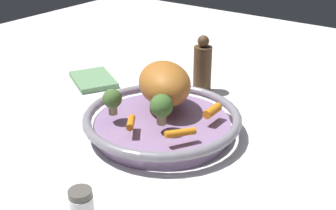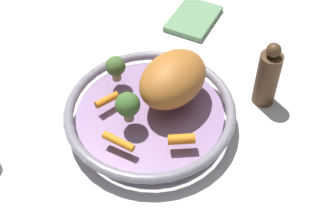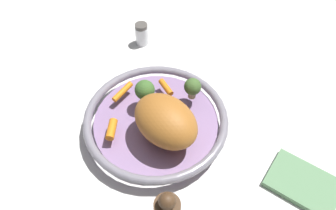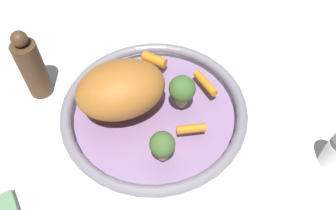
{
  "view_description": "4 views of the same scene",
  "coord_description": "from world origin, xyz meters",
  "px_view_note": "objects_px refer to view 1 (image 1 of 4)",
  "views": [
    {
      "loc": [
        0.49,
        -0.65,
        0.46
      ],
      "look_at": [
        0.03,
        -0.02,
        0.08
      ],
      "focal_mm": 46.69,
      "sensor_mm": 36.0,
      "label": 1
    },
    {
      "loc": [
        0.58,
        -0.0,
        0.69
      ],
      "look_at": [
        0.02,
        0.03,
        0.08
      ],
      "focal_mm": 48.05,
      "sensor_mm": 36.0,
      "label": 2
    },
    {
      "loc": [
        -0.07,
        0.44,
        0.63
      ],
      "look_at": [
        -0.03,
        -0.02,
        0.06
      ],
      "focal_mm": 34.53,
      "sensor_mm": 36.0,
      "label": 3
    },
    {
      "loc": [
        -0.31,
        -0.2,
        0.53
      ],
      "look_at": [
        0.0,
        -0.03,
        0.06
      ],
      "focal_mm": 36.58,
      "sensor_mm": 36.0,
      "label": 4
    }
  ],
  "objects_px": {
    "baby_carrot_right": "(212,111)",
    "dish_towel": "(93,80)",
    "broccoli_floret_large": "(161,107)",
    "serving_bowl": "(162,122)",
    "broccoli_floret_small": "(112,100)",
    "salt_shaker": "(82,209)",
    "roast_chicken_piece": "(165,83)",
    "baby_carrot_left": "(180,133)",
    "baby_carrot_back": "(131,122)",
    "pepper_mill": "(202,67)"
  },
  "relations": [
    {
      "from": "serving_bowl",
      "to": "broccoli_floret_small",
      "type": "xyz_separation_m",
      "value": [
        -0.08,
        -0.06,
        0.06
      ]
    },
    {
      "from": "broccoli_floret_small",
      "to": "salt_shaker",
      "type": "relative_size",
      "value": 0.82
    },
    {
      "from": "baby_carrot_right",
      "to": "salt_shaker",
      "type": "height_order",
      "value": "same"
    },
    {
      "from": "serving_bowl",
      "to": "baby_carrot_right",
      "type": "relative_size",
      "value": 6.94
    },
    {
      "from": "baby_carrot_back",
      "to": "dish_towel",
      "type": "bearing_deg",
      "value": 146.93
    },
    {
      "from": "baby_carrot_right",
      "to": "dish_towel",
      "type": "height_order",
      "value": "baby_carrot_right"
    },
    {
      "from": "baby_carrot_right",
      "to": "broccoli_floret_small",
      "type": "xyz_separation_m",
      "value": [
        -0.17,
        -0.12,
        0.02
      ]
    },
    {
      "from": "roast_chicken_piece",
      "to": "broccoli_floret_small",
      "type": "distance_m",
      "value": 0.12
    },
    {
      "from": "salt_shaker",
      "to": "dish_towel",
      "type": "relative_size",
      "value": 0.47
    },
    {
      "from": "serving_bowl",
      "to": "baby_carrot_left",
      "type": "distance_m",
      "value": 0.11
    },
    {
      "from": "broccoli_floret_small",
      "to": "roast_chicken_piece",
      "type": "bearing_deg",
      "value": 64.79
    },
    {
      "from": "baby_carrot_right",
      "to": "roast_chicken_piece",
      "type": "bearing_deg",
      "value": -176.39
    },
    {
      "from": "baby_carrot_back",
      "to": "salt_shaker",
      "type": "height_order",
      "value": "salt_shaker"
    },
    {
      "from": "broccoli_floret_small",
      "to": "broccoli_floret_large",
      "type": "bearing_deg",
      "value": 12.7
    },
    {
      "from": "broccoli_floret_small",
      "to": "broccoli_floret_large",
      "type": "height_order",
      "value": "broccoli_floret_large"
    },
    {
      "from": "broccoli_floret_large",
      "to": "salt_shaker",
      "type": "relative_size",
      "value": 0.93
    },
    {
      "from": "broccoli_floret_large",
      "to": "pepper_mill",
      "type": "distance_m",
      "value": 0.29
    },
    {
      "from": "serving_bowl",
      "to": "salt_shaker",
      "type": "height_order",
      "value": "salt_shaker"
    },
    {
      "from": "baby_carrot_left",
      "to": "salt_shaker",
      "type": "bearing_deg",
      "value": -92.18
    },
    {
      "from": "baby_carrot_left",
      "to": "pepper_mill",
      "type": "relative_size",
      "value": 0.41
    },
    {
      "from": "baby_carrot_back",
      "to": "dish_towel",
      "type": "height_order",
      "value": "baby_carrot_back"
    },
    {
      "from": "broccoli_floret_small",
      "to": "dish_towel",
      "type": "xyz_separation_m",
      "value": [
        -0.24,
        0.18,
        -0.08
      ]
    },
    {
      "from": "roast_chicken_piece",
      "to": "broccoli_floret_small",
      "type": "xyz_separation_m",
      "value": [
        -0.05,
        -0.11,
        -0.01
      ]
    },
    {
      "from": "pepper_mill",
      "to": "serving_bowl",
      "type": "bearing_deg",
      "value": -78.35
    },
    {
      "from": "baby_carrot_right",
      "to": "broccoli_floret_large",
      "type": "bearing_deg",
      "value": -123.31
    },
    {
      "from": "broccoli_floret_small",
      "to": "salt_shaker",
      "type": "height_order",
      "value": "broccoli_floret_small"
    },
    {
      "from": "serving_bowl",
      "to": "baby_carrot_right",
      "type": "distance_m",
      "value": 0.11
    },
    {
      "from": "roast_chicken_piece",
      "to": "broccoli_floret_large",
      "type": "distance_m",
      "value": 0.1
    },
    {
      "from": "serving_bowl",
      "to": "dish_towel",
      "type": "distance_m",
      "value": 0.34
    },
    {
      "from": "broccoli_floret_large",
      "to": "pepper_mill",
      "type": "height_order",
      "value": "pepper_mill"
    },
    {
      "from": "serving_bowl",
      "to": "dish_towel",
      "type": "height_order",
      "value": "serving_bowl"
    },
    {
      "from": "baby_carrot_left",
      "to": "serving_bowl",
      "type": "bearing_deg",
      "value": 145.98
    },
    {
      "from": "baby_carrot_back",
      "to": "baby_carrot_left",
      "type": "bearing_deg",
      "value": 13.15
    },
    {
      "from": "serving_bowl",
      "to": "salt_shaker",
      "type": "bearing_deg",
      "value": -75.86
    },
    {
      "from": "baby_carrot_left",
      "to": "broccoli_floret_small",
      "type": "height_order",
      "value": "broccoli_floret_small"
    },
    {
      "from": "baby_carrot_back",
      "to": "broccoli_floret_large",
      "type": "height_order",
      "value": "broccoli_floret_large"
    },
    {
      "from": "baby_carrot_right",
      "to": "broccoli_floret_small",
      "type": "relative_size",
      "value": 0.87
    },
    {
      "from": "broccoli_floret_large",
      "to": "roast_chicken_piece",
      "type": "bearing_deg",
      "value": 123.07
    },
    {
      "from": "broccoli_floret_small",
      "to": "dish_towel",
      "type": "height_order",
      "value": "broccoli_floret_small"
    },
    {
      "from": "dish_towel",
      "to": "serving_bowl",
      "type": "bearing_deg",
      "value": -20.08
    },
    {
      "from": "roast_chicken_piece",
      "to": "dish_towel",
      "type": "xyz_separation_m",
      "value": [
        -0.3,
        0.07,
        -0.09
      ]
    },
    {
      "from": "baby_carrot_back",
      "to": "pepper_mill",
      "type": "distance_m",
      "value": 0.32
    },
    {
      "from": "baby_carrot_left",
      "to": "baby_carrot_right",
      "type": "height_order",
      "value": "baby_carrot_right"
    },
    {
      "from": "serving_bowl",
      "to": "roast_chicken_piece",
      "type": "relative_size",
      "value": 2.2
    },
    {
      "from": "baby_carrot_back",
      "to": "broccoli_floret_small",
      "type": "xyz_separation_m",
      "value": [
        -0.06,
        0.02,
        0.03
      ]
    },
    {
      "from": "dish_towel",
      "to": "salt_shaker",
      "type": "bearing_deg",
      "value": -46.64
    },
    {
      "from": "broccoli_floret_large",
      "to": "serving_bowl",
      "type": "bearing_deg",
      "value": 125.53
    },
    {
      "from": "serving_bowl",
      "to": "broccoli_floret_small",
      "type": "distance_m",
      "value": 0.12
    },
    {
      "from": "roast_chicken_piece",
      "to": "broccoli_floret_large",
      "type": "bearing_deg",
      "value": -56.93
    },
    {
      "from": "broccoli_floret_large",
      "to": "baby_carrot_right",
      "type": "bearing_deg",
      "value": 56.69
    }
  ]
}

